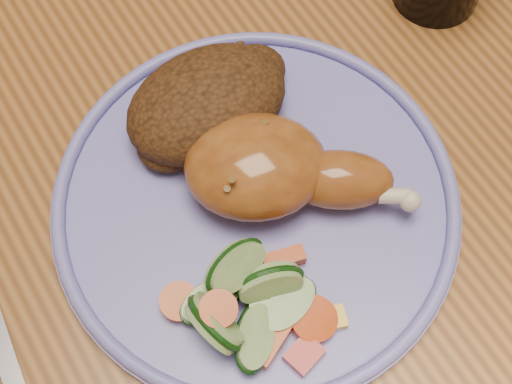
% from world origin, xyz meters
% --- Properties ---
extents(ground, '(4.00, 4.00, 0.00)m').
position_xyz_m(ground, '(0.00, 0.00, 0.00)').
color(ground, brown).
rests_on(ground, ground).
extents(dining_table, '(0.90, 1.40, 0.75)m').
position_xyz_m(dining_table, '(0.00, 0.00, 0.67)').
color(dining_table, '#945A27').
rests_on(dining_table, ground).
extents(plate, '(0.29, 0.29, 0.01)m').
position_xyz_m(plate, '(-0.08, -0.08, 0.76)').
color(plate, '#706DC8').
rests_on(plate, dining_table).
extents(plate_rim, '(0.29, 0.29, 0.01)m').
position_xyz_m(plate_rim, '(-0.08, -0.08, 0.77)').
color(plate_rim, '#706DC8').
rests_on(plate_rim, plate).
extents(chicken_leg, '(0.15, 0.14, 0.05)m').
position_xyz_m(chicken_leg, '(-0.06, -0.08, 0.79)').
color(chicken_leg, '#97541F').
rests_on(chicken_leg, plate).
extents(rice_pilaf, '(0.13, 0.09, 0.05)m').
position_xyz_m(rice_pilaf, '(-0.07, -0.01, 0.78)').
color(rice_pilaf, '#442711').
rests_on(rice_pilaf, plate).
extents(vegetable_pile, '(0.10, 0.10, 0.05)m').
position_xyz_m(vegetable_pile, '(-0.12, -0.15, 0.78)').
color(vegetable_pile, '#A50A05').
rests_on(vegetable_pile, plate).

